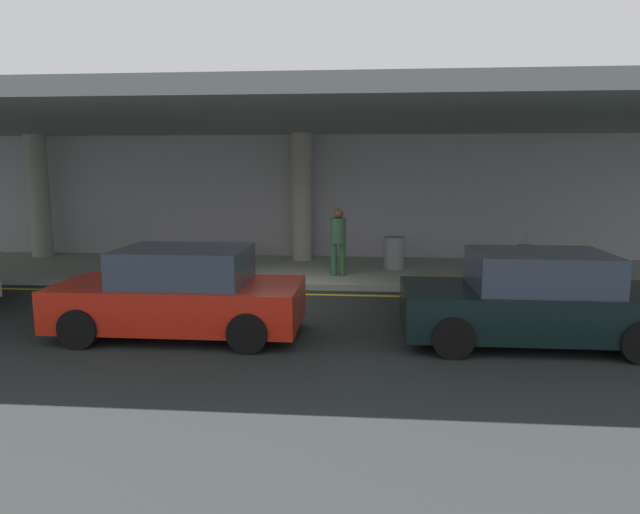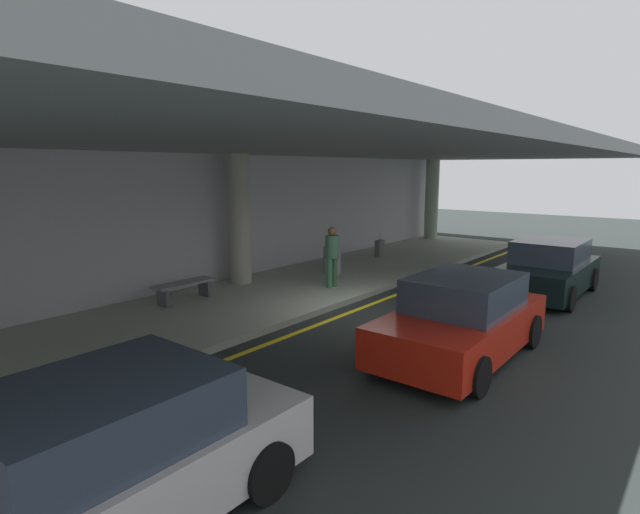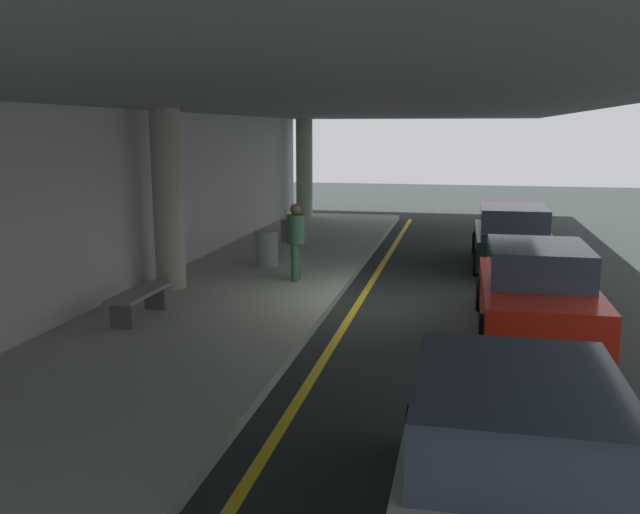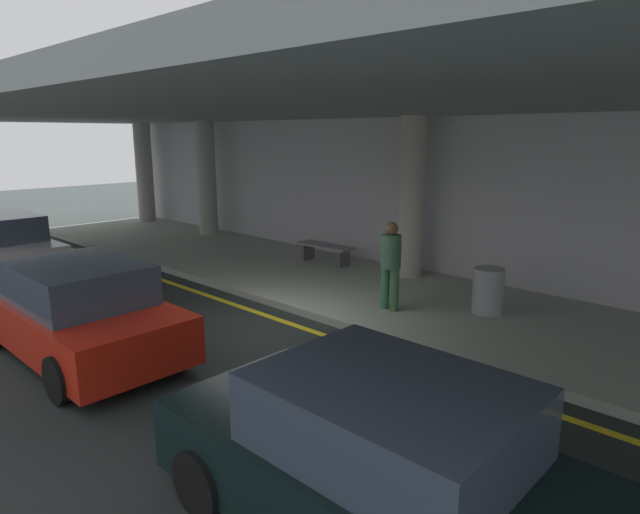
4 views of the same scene
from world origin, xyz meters
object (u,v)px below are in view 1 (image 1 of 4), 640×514
traveler_with_luggage (338,237)px  suitcase_upright_primary (525,256)px  trash_bin_steel (394,253)px  car_black (533,300)px  car_red (181,294)px  support_column_center (302,197)px  bench_metal (222,249)px  support_column_left_mid (39,196)px

traveler_with_luggage → suitcase_upright_primary: 5.26m
traveler_with_luggage → trash_bin_steel: bearing=-55.0°
trash_bin_steel → car_black: bearing=-71.5°
car_black → suitcase_upright_primary: (1.59, 6.31, -0.25)m
car_red → traveler_with_luggage: 5.37m
support_column_center → car_black: bearing=-57.3°
traveler_with_luggage → suitcase_upright_primary: bearing=-74.9°
car_black → bench_metal: 9.60m
car_red → support_column_left_mid: bearing=129.0°
trash_bin_steel → traveler_with_luggage: bearing=-142.8°
trash_bin_steel → support_column_center: bearing=153.8°
suitcase_upright_primary → bench_metal: suitcase_upright_primary is taller
car_black → trash_bin_steel: 6.17m
support_column_left_mid → car_black: 14.53m
support_column_left_mid → bench_metal: (5.72, -0.44, -1.47)m
car_red → trash_bin_steel: 7.02m
car_red → suitcase_upright_primary: size_ratio=4.56×
traveler_with_luggage → car_red: bearing=151.0°
support_column_left_mid → bench_metal: bearing=-4.4°
support_column_left_mid → bench_metal: support_column_left_mid is taller
support_column_center → traveler_with_luggage: 2.80m
traveler_with_luggage → suitcase_upright_primary: size_ratio=1.87×
car_red → trash_bin_steel: bearing=52.5°
suitcase_upright_primary → trash_bin_steel: 3.58m
suitcase_upright_primary → trash_bin_steel: (-3.55, -0.47, 0.11)m
support_column_left_mid → trash_bin_steel: bearing=-6.9°
suitcase_upright_primary → bench_metal: size_ratio=0.56×
support_column_left_mid → support_column_center: size_ratio=1.00×
support_column_center → car_red: bearing=-99.6°
support_column_center → trash_bin_steel: 3.25m
support_column_left_mid → traveler_with_luggage: 9.54m
support_column_left_mid → suitcase_upright_primary: (14.18, -0.83, -1.51)m
support_column_center → bench_metal: (-2.28, -0.44, -1.47)m
traveler_with_luggage → suitcase_upright_primary: traveler_with_luggage is taller
traveler_with_luggage → trash_bin_steel: size_ratio=1.98×
support_column_center → car_black: support_column_center is taller
car_black → car_red: same height
support_column_center → suitcase_upright_primary: (6.18, -0.83, -1.51)m
car_black → car_red: bearing=177.1°
support_column_left_mid → bench_metal: 5.92m
support_column_center → car_red: support_column_center is taller
suitcase_upright_primary → support_column_left_mid: bearing=179.5°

